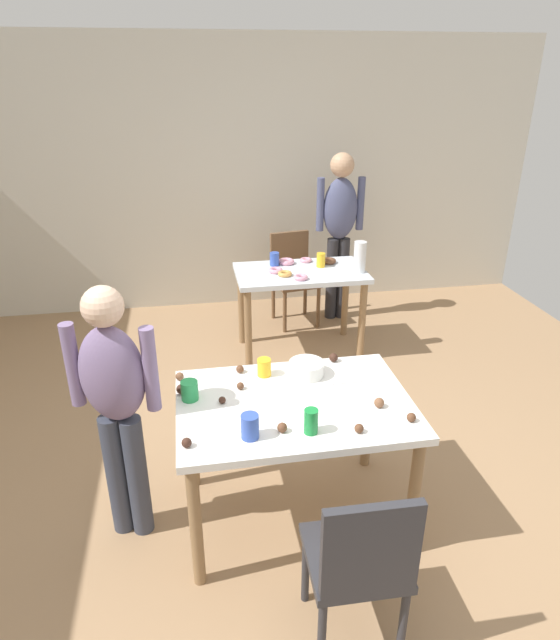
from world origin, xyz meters
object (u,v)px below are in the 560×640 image
object	(u,v)px
dining_table_far	(300,285)
soda_can	(311,421)
chair_far_table	(293,272)
pitcher_far	(360,257)
chair_near_table	(361,560)
dining_table_near	(294,418)
mixing_bowl	(306,369)
person_girl_near	(116,397)
person_adult_far	(340,222)

from	to	relation	value
dining_table_far	soda_can	xyz separation A→B (m)	(-0.41, -2.20, 0.18)
chair_far_table	soda_can	xyz separation A→B (m)	(-0.48, -2.87, 0.31)
soda_can	dining_table_far	bearing A→B (deg)	79.38
chair_far_table	pitcher_far	size ratio (longest dim) A/B	3.39
pitcher_far	chair_near_table	bearing A→B (deg)	-106.87
dining_table_near	mixing_bowl	world-z (taller)	mixing_bowl
person_girl_near	mixing_bowl	distance (m)	1.01
dining_table_near	person_girl_near	xyz separation A→B (m)	(-0.87, 0.05, 0.18)
chair_far_table	soda_can	distance (m)	2.93
chair_near_table	person_adult_far	size ratio (longest dim) A/B	0.54
dining_table_near	soda_can	distance (m)	0.31
person_girl_near	pitcher_far	xyz separation A→B (m)	(1.78, 1.77, 0.04)
dining_table_far	dining_table_near	bearing A→B (deg)	-102.72
person_girl_near	person_adult_far	world-z (taller)	person_adult_far
soda_can	person_girl_near	bearing A→B (deg)	160.28
person_girl_near	soda_can	xyz separation A→B (m)	(0.90, -0.32, -0.03)
chair_far_table	person_adult_far	bearing A→B (deg)	-1.16
chair_near_table	soda_can	size ratio (longest dim) A/B	7.13
mixing_bowl	pitcher_far	bearing A→B (deg)	63.29
dining_table_far	soda_can	world-z (taller)	soda_can
dining_table_near	chair_far_table	size ratio (longest dim) A/B	1.36
dining_table_near	pitcher_far	distance (m)	2.05
pitcher_far	person_girl_near	bearing A→B (deg)	-135.19
chair_far_table	soda_can	world-z (taller)	soda_can
chair_far_table	person_girl_near	xyz separation A→B (m)	(-1.38, -2.55, 0.34)
dining_table_far	chair_near_table	world-z (taller)	chair_near_table
soda_can	person_adult_far	bearing A→B (deg)	72.11
dining_table_far	soda_can	distance (m)	2.25
chair_far_table	chair_near_table	bearing A→B (deg)	-96.57
dining_table_near	dining_table_far	world-z (taller)	same
soda_can	pitcher_far	world-z (taller)	pitcher_far
dining_table_near	chair_near_table	size ratio (longest dim) A/B	1.36
soda_can	pitcher_far	size ratio (longest dim) A/B	0.47
soda_can	dining_table_near	bearing A→B (deg)	95.13
dining_table_near	chair_near_table	bearing A→B (deg)	-81.76
person_girl_near	soda_can	world-z (taller)	person_girl_near
dining_table_far	chair_near_table	distance (m)	2.75
dining_table_far	person_adult_far	size ratio (longest dim) A/B	0.67
dining_table_near	person_adult_far	xyz separation A→B (m)	(0.95, 2.59, 0.32)
person_adult_far	soda_can	distance (m)	3.01
person_adult_far	mixing_bowl	distance (m)	2.49
person_adult_far	chair_far_table	bearing A→B (deg)	178.84
dining_table_near	pitcher_far	size ratio (longest dim) A/B	4.61
mixing_bowl	dining_table_near	bearing A→B (deg)	-114.95
dining_table_near	dining_table_far	bearing A→B (deg)	77.28
pitcher_far	dining_table_near	bearing A→B (deg)	-116.47
person_girl_near	dining_table_far	bearing A→B (deg)	55.14
dining_table_near	person_adult_far	world-z (taller)	person_adult_far
dining_table_near	mixing_bowl	xyz separation A→B (m)	(0.12, 0.25, 0.14)
pitcher_far	soda_can	bearing A→B (deg)	-112.93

